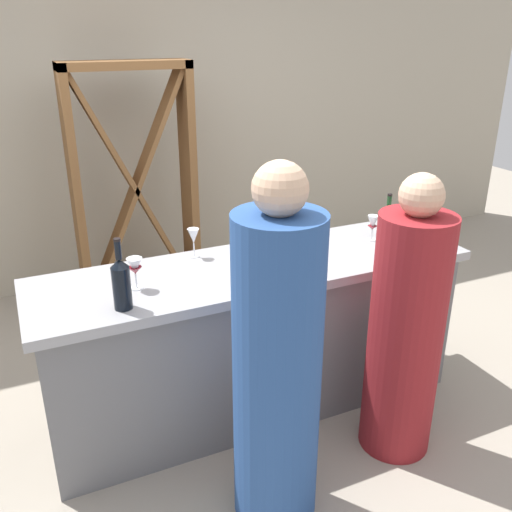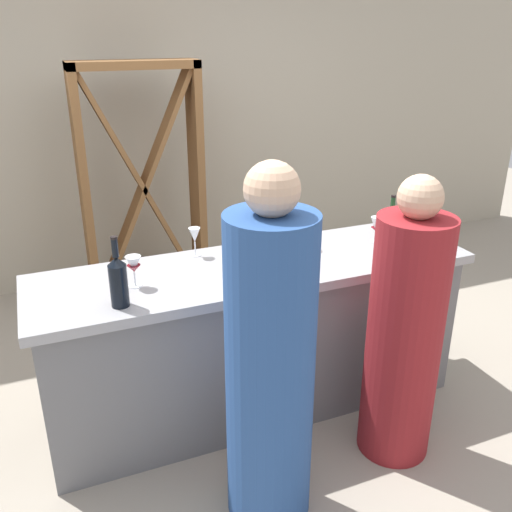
{
  "view_description": "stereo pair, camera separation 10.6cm",
  "coord_description": "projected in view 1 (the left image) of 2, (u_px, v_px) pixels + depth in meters",
  "views": [
    {
      "loc": [
        -1.13,
        -2.47,
        2.08
      ],
      "look_at": [
        0.0,
        0.0,
        0.95
      ],
      "focal_mm": 38.9,
      "sensor_mm": 36.0,
      "label": 1
    },
    {
      "loc": [
        -1.03,
        -2.51,
        2.08
      ],
      "look_at": [
        0.0,
        0.0,
        0.95
      ],
      "focal_mm": 38.9,
      "sensor_mm": 36.0,
      "label": 2
    }
  ],
  "objects": [
    {
      "name": "ground_plane",
      "position": [
        256.0,
        403.0,
        3.31
      ],
      "size": [
        12.0,
        12.0,
        0.0
      ],
      "primitive_type": "plane",
      "color": "#9E9384"
    },
    {
      "name": "back_wall",
      "position": [
        146.0,
        115.0,
        4.62
      ],
      "size": [
        8.0,
        0.1,
        2.8
      ],
      "primitive_type": "cube",
      "color": "#B2A893",
      "rests_on": "ground"
    },
    {
      "name": "bar_counter",
      "position": [
        256.0,
        337.0,
        3.13
      ],
      "size": [
        2.37,
        0.67,
        0.9
      ],
      "color": "slate",
      "rests_on": "ground"
    },
    {
      "name": "wine_rack",
      "position": [
        135.0,
        189.0,
        4.23
      ],
      "size": [
        0.93,
        0.28,
        1.86
      ],
      "color": "brown",
      "rests_on": "ground"
    },
    {
      "name": "wine_bottle_leftmost_near_black",
      "position": [
        121.0,
        282.0,
        2.46
      ],
      "size": [
        0.08,
        0.08,
        0.34
      ],
      "color": "black",
      "rests_on": "bar_counter"
    },
    {
      "name": "wine_bottle_second_left_clear_pale",
      "position": [
        286.0,
        240.0,
        2.96
      ],
      "size": [
        0.08,
        0.08,
        0.32
      ],
      "color": "#B7C6B2",
      "rests_on": "bar_counter"
    },
    {
      "name": "wine_bottle_center_olive_green",
      "position": [
        387.0,
        223.0,
        3.26
      ],
      "size": [
        0.08,
        0.08,
        0.28
      ],
      "color": "#193D1E",
      "rests_on": "bar_counter"
    },
    {
      "name": "wine_glass_near_left",
      "position": [
        135.0,
        268.0,
        2.65
      ],
      "size": [
        0.08,
        0.08,
        0.16
      ],
      "color": "white",
      "rests_on": "bar_counter"
    },
    {
      "name": "wine_glass_near_center",
      "position": [
        373.0,
        224.0,
        3.26
      ],
      "size": [
        0.07,
        0.07,
        0.15
      ],
      "color": "white",
      "rests_on": "bar_counter"
    },
    {
      "name": "wine_glass_near_right",
      "position": [
        301.0,
        232.0,
        3.15
      ],
      "size": [
        0.08,
        0.08,
        0.14
      ],
      "color": "white",
      "rests_on": "bar_counter"
    },
    {
      "name": "wine_glass_far_left",
      "position": [
        193.0,
        237.0,
        3.02
      ],
      "size": [
        0.06,
        0.06,
        0.16
      ],
      "color": "white",
      "rests_on": "bar_counter"
    },
    {
      "name": "water_pitcher",
      "position": [
        249.0,
        260.0,
        2.81
      ],
      "size": [
        0.11,
        0.11,
        0.16
      ],
      "color": "silver",
      "rests_on": "bar_counter"
    },
    {
      "name": "person_left_guest",
      "position": [
        405.0,
        332.0,
        2.75
      ],
      "size": [
        0.44,
        0.44,
        1.48
      ],
      "rotation": [
        0.0,
        0.0,
        1.79
      ],
      "color": "maroon",
      "rests_on": "ground"
    },
    {
      "name": "person_center_guest",
      "position": [
        277.0,
        369.0,
        2.32
      ],
      "size": [
        0.47,
        0.47,
        1.64
      ],
      "rotation": [
        0.0,
        0.0,
        1.28
      ],
      "color": "#284C8C",
      "rests_on": "ground"
    }
  ]
}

